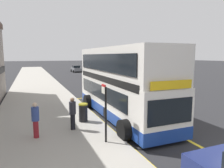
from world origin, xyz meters
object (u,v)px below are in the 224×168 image
at_px(bus_stop_sign, 105,108).
at_px(litter_bin, 83,112).
at_px(parked_car_maroon_across, 113,79).
at_px(double_decker_bus, 120,85).
at_px(pedestrian_waiting_near_sign, 35,119).
at_px(parked_car_maroon_kerbside, 92,73).
at_px(parked_car_grey_behind, 76,69).
at_px(pedestrian_further_back, 73,112).

height_order(bus_stop_sign, litter_bin, bus_stop_sign).
bearing_deg(bus_stop_sign, parked_car_maroon_across, 66.43).
bearing_deg(double_decker_bus, pedestrian_waiting_near_sign, -158.57).
height_order(bus_stop_sign, parked_car_maroon_kerbside, bus_stop_sign).
bearing_deg(double_decker_bus, parked_car_maroon_across, 69.23).
relative_size(bus_stop_sign, litter_bin, 2.41).
relative_size(bus_stop_sign, pedestrian_waiting_near_sign, 1.52).
distance_m(parked_car_grey_behind, parked_car_maroon_kerbside, 12.90).
bearing_deg(bus_stop_sign, litter_bin, 94.10).
relative_size(bus_stop_sign, parked_car_maroon_across, 0.60).
bearing_deg(pedestrian_further_back, parked_car_grey_behind, 77.58).
distance_m(pedestrian_further_back, litter_bin, 1.40).
xyz_separation_m(parked_car_maroon_across, parked_car_maroon_kerbside, (0.06, 10.31, 0.00)).
bearing_deg(pedestrian_waiting_near_sign, bus_stop_sign, -29.42).
xyz_separation_m(parked_car_grey_behind, pedestrian_further_back, (-8.52, -38.70, 0.24)).
relative_size(bus_stop_sign, pedestrian_further_back, 1.51).
bearing_deg(parked_car_maroon_across, parked_car_maroon_kerbside, 87.85).
bearing_deg(pedestrian_waiting_near_sign, litter_bin, 29.71).
bearing_deg(litter_bin, pedestrian_waiting_near_sign, -150.29).
height_order(parked_car_maroon_kerbside, pedestrian_waiting_near_sign, pedestrian_waiting_near_sign).
distance_m(parked_car_maroon_across, pedestrian_waiting_near_sign, 19.04).
relative_size(double_decker_bus, litter_bin, 9.65).
xyz_separation_m(double_decker_bus, pedestrian_waiting_near_sign, (-5.19, -2.04, -1.02)).
bearing_deg(parked_car_maroon_kerbside, parked_car_grey_behind, 90.93).
xyz_separation_m(bus_stop_sign, pedestrian_further_back, (-1.03, 2.00, -0.60)).
relative_size(double_decker_bus, bus_stop_sign, 4.01).
height_order(parked_car_maroon_across, pedestrian_further_back, pedestrian_further_back).
relative_size(parked_car_grey_behind, pedestrian_waiting_near_sign, 2.53).
distance_m(parked_car_grey_behind, parked_car_maroon_across, 23.21).
bearing_deg(parked_car_grey_behind, double_decker_bus, -99.85).
bearing_deg(parked_car_maroon_across, litter_bin, -120.39).
distance_m(parked_car_maroon_across, litter_bin, 16.42).
xyz_separation_m(double_decker_bus, bus_stop_sign, (-2.37, -3.63, -0.42)).
xyz_separation_m(parked_car_grey_behind, parked_car_maroon_kerbside, (0.20, -12.90, 0.00)).
bearing_deg(pedestrian_further_back, bus_stop_sign, -62.71).
height_order(double_decker_bus, bus_stop_sign, double_decker_bus).
relative_size(pedestrian_further_back, litter_bin, 1.59).
xyz_separation_m(bus_stop_sign, parked_car_maroon_kerbside, (7.69, 27.81, -0.84)).
bearing_deg(litter_bin, double_decker_bus, 12.09).
relative_size(parked_car_grey_behind, parked_car_maroon_kerbside, 1.00).
distance_m(double_decker_bus, pedestrian_further_back, 3.91).
xyz_separation_m(parked_car_maroon_across, pedestrian_further_back, (-8.67, -15.49, 0.24)).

